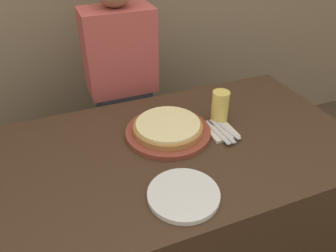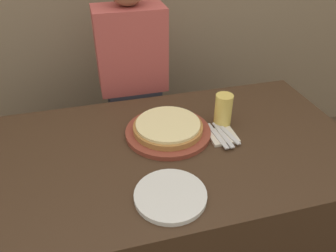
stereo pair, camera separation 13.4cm
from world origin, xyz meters
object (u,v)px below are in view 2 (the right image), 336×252
Objects in this scene: spoon at (228,134)px; fork at (217,136)px; dinner_plate at (170,195)px; diner_person at (134,99)px; dinner_knife at (223,135)px; beer_glass at (223,109)px; pizza_on_board at (168,129)px.

fork is at bearing 180.00° from spoon.
dinner_plate reaches higher than spoon.
diner_person is at bearing 113.02° from fork.
dinner_knife is at bearing 0.00° from fork.
beer_glass is at bearing 47.24° from dinner_plate.
diner_person is (-0.25, 0.58, -0.11)m from fork.
pizza_on_board reaches higher than dinner_knife.
dinner_plate reaches higher than dinner_knife.
dinner_plate reaches higher than fork.
spoon is (0.32, 0.26, 0.01)m from dinner_plate.
pizza_on_board is 1.48× the size of dinner_plate.
spoon is 0.12× the size of diner_person.
dinner_plate is (-0.08, -0.35, -0.02)m from pizza_on_board.
dinner_knife is at bearing 180.00° from spoon.
dinner_plate is at bearing -140.33° from spoon.
diner_person is at bearing 115.08° from dinner_knife.
pizza_on_board is at bearing 158.71° from dinner_knife.
beer_glass is 0.60m from diner_person.
beer_glass is 0.11m from spoon.
spoon is (0.23, -0.08, -0.01)m from pizza_on_board.
dinner_knife is (0.29, 0.26, 0.01)m from dinner_plate.
pizza_on_board is at bearing -82.97° from diner_person.
dinner_knife and spoon have the same top height.
dinner_knife is (0.21, -0.08, -0.01)m from pizza_on_board.
dinner_knife is at bearing -21.29° from pizza_on_board.
spoon is (0.03, 0.00, -0.00)m from dinner_knife.
pizza_on_board reaches higher than spoon.
dinner_plate is 1.31× the size of fork.
beer_glass is at bearing 1.82° from pizza_on_board.
beer_glass is 0.93× the size of spoon.
spoon is (0.05, 0.00, -0.00)m from fork.
pizza_on_board is at bearing 156.14° from fork.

